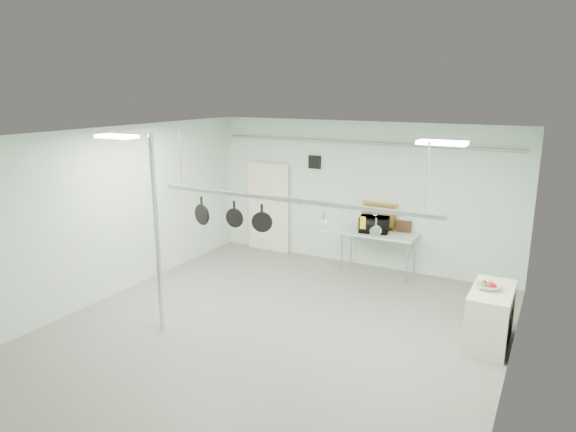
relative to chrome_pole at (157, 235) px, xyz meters
The scene contains 25 objects.
floor 2.41m from the chrome_pole, 19.44° to the left, with size 8.00×8.00×0.00m, color gray.
ceiling 2.40m from the chrome_pole, 19.44° to the left, with size 7.00×8.00×0.02m, color silver.
back_wall 4.89m from the chrome_pole, 69.68° to the left, with size 7.00×0.02×3.20m, color silver.
right_wall 5.22m from the chrome_pole, ahead, with size 0.02×8.00×3.20m, color silver.
door 4.61m from the chrome_pole, 97.53° to the left, with size 1.10×0.10×2.20m, color silver.
wall_vent 4.65m from the chrome_pole, 82.52° to the left, with size 0.30×0.04×0.30m, color black.
conduit_pipe 4.95m from the chrome_pole, 69.30° to the left, with size 0.07×0.07×6.60m, color gray.
chrome_pole is the anchor object (origin of this frame).
prep_table 4.85m from the chrome_pole, 61.29° to the left, with size 1.60×0.70×0.91m.
side_cabinet 5.37m from the chrome_pole, 22.41° to the left, with size 0.60×1.20×0.90m, color beige.
pot_rack 2.19m from the chrome_pole, 25.35° to the left, with size 4.80×0.06×1.00m.
light_panel_left 1.65m from the chrome_pole, 158.20° to the right, with size 0.65×0.30×0.05m, color white.
light_panel_right 4.55m from the chrome_pole, 16.31° to the left, with size 0.65×0.30×0.05m, color white.
microwave 4.76m from the chrome_pole, 62.36° to the left, with size 0.61×0.41×0.34m, color black.
coffee_canister 4.67m from the chrome_pole, 60.52° to the left, with size 0.12×0.12×0.18m, color white.
painting_large 5.02m from the chrome_pole, 64.07° to the left, with size 0.78×0.05×0.58m, color gold.
painting_small 5.31m from the chrome_pole, 58.54° to the left, with size 0.30×0.04×0.25m, color #362113.
fruit_bowl 5.22m from the chrome_pole, 22.53° to the left, with size 0.36×0.36×0.09m, color silver.
skillet_left 0.95m from the chrome_pole, 76.57° to the left, with size 0.37×0.06×0.51m, color black, non-canonical shape.
skillet_mid 1.29m from the chrome_pole, 45.46° to the left, with size 0.33×0.06×0.45m, color black, non-canonical shape.
skillet_right 1.70m from the chrome_pole, 32.43° to the left, with size 0.34×0.06×0.46m, color black, non-canonical shape.
whisk 2.68m from the chrome_pole, 19.79° to the left, with size 0.18×0.18×0.31m, color silver, non-canonical shape.
grater 3.27m from the chrome_pole, 16.08° to the left, with size 0.08×0.02×0.20m, color #C48F17, non-canonical shape.
saucepan 3.46m from the chrome_pole, 15.17° to the left, with size 0.15×0.09×0.27m, color #ABABAF, non-canonical shape.
fruit_cluster 5.22m from the chrome_pole, 22.53° to the left, with size 0.24×0.24×0.09m, color #A50F23, non-canonical shape.
Camera 1 is at (3.87, -6.52, 3.88)m, focal length 32.00 mm.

